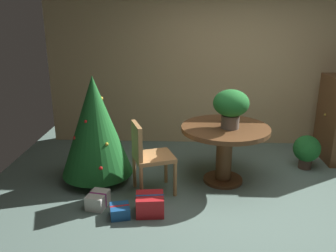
% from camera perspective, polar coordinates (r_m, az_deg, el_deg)
% --- Properties ---
extents(ground_plane, '(6.60, 6.60, 0.00)m').
position_cam_1_polar(ground_plane, '(4.21, 13.22, -12.85)').
color(ground_plane, slate).
extents(back_wall_panel, '(6.00, 0.10, 2.60)m').
position_cam_1_polar(back_wall_panel, '(5.87, 10.31, 9.55)').
color(back_wall_panel, tan).
rests_on(back_wall_panel, ground_plane).
extents(round_dining_table, '(1.12, 1.12, 0.76)m').
position_cam_1_polar(round_dining_table, '(4.54, 9.17, -2.31)').
color(round_dining_table, brown).
rests_on(round_dining_table, ground_plane).
extents(flower_vase, '(0.44, 0.44, 0.48)m').
position_cam_1_polar(flower_vase, '(4.36, 10.15, 3.35)').
color(flower_vase, '#665B51').
rests_on(flower_vase, round_dining_table).
extents(wooden_chair_left, '(0.57, 0.55, 0.90)m').
position_cam_1_polar(wooden_chair_left, '(4.23, -3.29, -4.56)').
color(wooden_chair_left, '#B27F4C').
rests_on(wooden_chair_left, ground_plane).
extents(holiday_tree, '(0.92, 0.92, 1.39)m').
position_cam_1_polar(holiday_tree, '(4.56, -11.71, 0.02)').
color(holiday_tree, brown).
rests_on(holiday_tree, ground_plane).
extents(gift_box_cream, '(0.25, 0.31, 0.17)m').
position_cam_1_polar(gift_box_cream, '(4.18, -11.27, -11.64)').
color(gift_box_cream, silver).
rests_on(gift_box_cream, ground_plane).
extents(gift_box_blue, '(0.26, 0.26, 0.13)m').
position_cam_1_polar(gift_box_blue, '(3.97, -7.79, -13.47)').
color(gift_box_blue, '#1E569E').
rests_on(gift_box_blue, ground_plane).
extents(gift_box_red, '(0.33, 0.31, 0.22)m').
position_cam_1_polar(gift_box_red, '(3.97, -2.95, -12.52)').
color(gift_box_red, red).
rests_on(gift_box_red, ground_plane).
extents(potted_plant, '(0.37, 0.37, 0.48)m').
position_cam_1_polar(potted_plant, '(5.34, 21.52, -3.59)').
color(potted_plant, '#4C382D').
rests_on(potted_plant, ground_plane).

